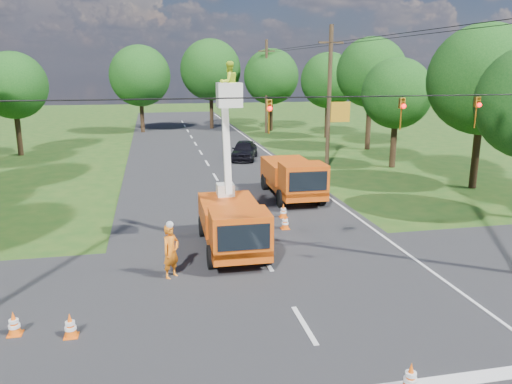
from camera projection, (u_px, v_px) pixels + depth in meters
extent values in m
plane|color=#1F4A16|center=(215.00, 178.00, 33.16)|extent=(140.00, 140.00, 0.00)
cube|color=black|center=(215.00, 178.00, 33.16)|extent=(12.00, 100.00, 0.06)
cube|color=black|center=(286.00, 296.00, 16.07)|extent=(56.00, 10.00, 0.07)
cube|color=silver|center=(296.00, 174.00, 34.27)|extent=(0.12, 90.00, 0.02)
cube|color=#C2500D|center=(232.00, 233.00, 20.01)|extent=(2.20, 5.82, 0.43)
cube|color=#C2500D|center=(240.00, 231.00, 17.85)|extent=(2.14, 1.67, 1.45)
cube|color=black|center=(244.00, 237.00, 17.06)|extent=(1.83, 0.08, 0.92)
cube|color=#C2500D|center=(229.00, 213.00, 20.60)|extent=(2.32, 3.60, 0.96)
cylinder|color=black|center=(212.00, 257.00, 18.14)|extent=(0.32, 0.89, 0.89)
cylinder|color=black|center=(266.00, 253.00, 18.52)|extent=(0.32, 0.89, 0.89)
cylinder|color=black|center=(203.00, 226.00, 21.63)|extent=(0.32, 0.89, 0.89)
cylinder|color=black|center=(249.00, 224.00, 22.00)|extent=(0.32, 0.89, 0.89)
cube|color=silver|center=(225.00, 190.00, 21.43)|extent=(0.73, 0.73, 0.53)
cube|color=silver|center=(226.00, 143.00, 20.41)|extent=(0.29, 1.29, 4.18)
cube|color=silver|center=(229.00, 95.00, 18.96)|extent=(0.93, 0.93, 0.92)
imported|color=#C6E526|center=(229.00, 83.00, 18.85)|extent=(0.94, 0.85, 1.59)
cube|color=#C2500D|center=(291.00, 184.00, 28.06)|extent=(2.34, 6.25, 0.47)
cube|color=#C2500D|center=(303.00, 179.00, 25.74)|extent=(2.30, 1.79, 1.56)
cube|color=black|center=(308.00, 181.00, 24.89)|extent=(1.97, 0.08, 0.99)
cube|color=#C2500D|center=(288.00, 170.00, 28.69)|extent=(2.48, 3.87, 1.04)
cylinder|color=black|center=(281.00, 199.00, 26.05)|extent=(0.34, 0.96, 0.96)
cylinder|color=black|center=(321.00, 196.00, 26.46)|extent=(0.34, 0.96, 0.96)
cylinder|color=black|center=(265.00, 182.00, 29.80)|extent=(0.34, 0.96, 0.96)
cylinder|color=black|center=(300.00, 180.00, 30.21)|extent=(0.34, 0.96, 0.96)
imported|color=orange|center=(171.00, 252.00, 17.22)|extent=(0.83, 0.81, 1.92)
imported|color=black|center=(244.00, 150.00, 39.42)|extent=(3.07, 4.81, 1.52)
cone|color=#F95D0D|center=(411.00, 376.00, 11.26)|extent=(0.36, 0.36, 0.70)
cylinder|color=white|center=(411.00, 374.00, 11.24)|extent=(0.26, 0.26, 0.09)
cylinder|color=white|center=(410.00, 380.00, 11.28)|extent=(0.31, 0.31, 0.09)
cone|color=#F95D0D|center=(285.00, 221.00, 22.53)|extent=(0.36, 0.36, 0.70)
cube|color=#F95D0D|center=(285.00, 229.00, 22.61)|extent=(0.38, 0.38, 0.04)
cylinder|color=white|center=(285.00, 220.00, 22.51)|extent=(0.26, 0.26, 0.09)
cylinder|color=white|center=(285.00, 223.00, 22.55)|extent=(0.31, 0.31, 0.09)
cone|color=#F95D0D|center=(283.00, 210.00, 24.26)|extent=(0.36, 0.36, 0.70)
cube|color=#F95D0D|center=(283.00, 217.00, 24.34)|extent=(0.38, 0.38, 0.04)
cylinder|color=white|center=(283.00, 209.00, 24.24)|extent=(0.26, 0.26, 0.09)
cylinder|color=white|center=(283.00, 212.00, 24.28)|extent=(0.31, 0.31, 0.09)
cone|color=#F95D0D|center=(70.00, 325.00, 13.50)|extent=(0.36, 0.36, 0.70)
cube|color=#F95D0D|center=(71.00, 336.00, 13.58)|extent=(0.38, 0.38, 0.04)
cylinder|color=white|center=(70.00, 323.00, 13.48)|extent=(0.26, 0.26, 0.09)
cylinder|color=white|center=(71.00, 328.00, 13.52)|extent=(0.31, 0.31, 0.09)
cone|color=#F95D0D|center=(14.00, 323.00, 13.60)|extent=(0.36, 0.36, 0.70)
cube|color=#F95D0D|center=(15.00, 334.00, 13.68)|extent=(0.38, 0.38, 0.04)
cylinder|color=white|center=(14.00, 321.00, 13.58)|extent=(0.26, 0.26, 0.09)
cylinder|color=white|center=(14.00, 326.00, 13.62)|extent=(0.31, 0.31, 0.09)
cone|color=#F95D0D|center=(297.00, 183.00, 29.93)|extent=(0.36, 0.36, 0.70)
cube|color=#F95D0D|center=(297.00, 189.00, 30.02)|extent=(0.38, 0.38, 0.04)
cylinder|color=white|center=(297.00, 182.00, 29.92)|extent=(0.26, 0.26, 0.09)
cylinder|color=white|center=(297.00, 185.00, 29.96)|extent=(0.31, 0.31, 0.09)
cylinder|color=#4C3823|center=(329.00, 98.00, 35.52)|extent=(0.30, 0.30, 10.00)
cube|color=#4C3823|center=(331.00, 42.00, 34.59)|extent=(1.80, 0.12, 0.12)
cylinder|color=#4C3823|center=(266.00, 87.00, 54.51)|extent=(0.30, 0.30, 10.00)
cube|color=#4C3823|center=(267.00, 51.00, 53.58)|extent=(1.80, 0.12, 0.12)
cylinder|color=black|center=(272.00, 98.00, 14.44)|extent=(18.00, 0.04, 0.04)
cube|color=#B27815|center=(340.00, 112.00, 14.96)|extent=(0.60, 0.05, 0.60)
imported|color=#B27815|center=(269.00, 117.00, 14.55)|extent=(0.16, 0.20, 1.00)
sphere|color=#FF0C0C|center=(270.00, 108.00, 14.38)|extent=(0.14, 0.14, 0.14)
imported|color=#B27815|center=(401.00, 114.00, 15.38)|extent=(0.16, 0.20, 1.00)
sphere|color=#FF0C0C|center=(404.00, 106.00, 15.21)|extent=(0.14, 0.14, 0.14)
imported|color=#B27815|center=(476.00, 113.00, 15.90)|extent=(0.16, 0.20, 1.00)
sphere|color=#FF0C0C|center=(480.00, 105.00, 15.72)|extent=(0.14, 0.14, 0.14)
cylinder|color=#382616|center=(18.00, 131.00, 41.14)|extent=(0.44, 0.44, 4.05)
sphere|color=#114112|center=(13.00, 85.00, 40.24)|extent=(5.40, 5.40, 5.40)
cylinder|color=#382616|center=(476.00, 151.00, 29.87)|extent=(0.44, 0.44, 4.58)
sphere|color=#114112|center=(484.00, 80.00, 28.86)|extent=(6.40, 6.40, 6.40)
cylinder|color=#382616|center=(394.00, 141.00, 36.26)|extent=(0.44, 0.44, 3.78)
sphere|color=#114112|center=(397.00, 93.00, 35.42)|extent=(5.00, 5.00, 5.00)
cylinder|color=#382616|center=(369.00, 123.00, 44.05)|extent=(0.44, 0.44, 4.75)
sphere|color=#114112|center=(371.00, 72.00, 43.00)|extent=(6.00, 6.00, 6.00)
cylinder|color=#382616|center=(327.00, 117.00, 51.52)|extent=(0.44, 0.44, 4.14)
sphere|color=#114112|center=(328.00, 80.00, 50.61)|extent=(5.60, 5.60, 5.60)
cylinder|color=#382616|center=(142.00, 113.00, 55.37)|extent=(0.44, 0.44, 4.40)
sphere|color=#114112|center=(140.00, 76.00, 54.40)|extent=(6.60, 6.60, 6.60)
cylinder|color=#382616|center=(211.00, 108.00, 58.80)|extent=(0.44, 0.44, 4.84)
sphere|color=#114112|center=(211.00, 70.00, 57.72)|extent=(7.00, 7.00, 7.00)
cylinder|color=#382616|center=(271.00, 112.00, 57.30)|extent=(0.44, 0.44, 4.31)
sphere|color=#114112|center=(271.00, 77.00, 56.34)|extent=(6.20, 6.20, 6.20)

